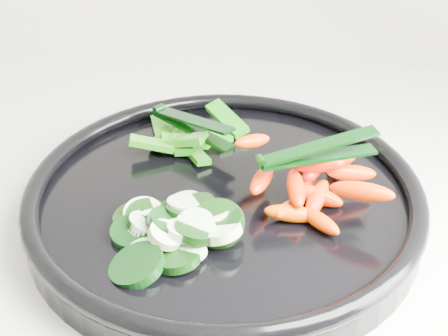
{
  "coord_description": "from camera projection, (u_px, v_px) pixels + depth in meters",
  "views": [
    {
      "loc": [
        -0.2,
        1.15,
        1.3
      ],
      "look_at": [
        -0.25,
        1.62,
        0.99
      ],
      "focal_mm": 50.0,
      "sensor_mm": 36.0,
      "label": 1
    }
  ],
  "objects": [
    {
      "name": "pepper_pile",
      "position": [
        188.0,
        137.0,
        0.66
      ],
      "size": [
        0.12,
        0.11,
        0.04
      ],
      "color": "#09680C",
      "rests_on": "veggie_tray"
    },
    {
      "name": "tong_pepper",
      "position": [
        190.0,
        124.0,
        0.65
      ],
      "size": [
        0.1,
        0.08,
        0.02
      ],
      "color": "black",
      "rests_on": "pepper_pile"
    },
    {
      "name": "tong_carrot",
      "position": [
        315.0,
        152.0,
        0.56
      ],
      "size": [
        0.11,
        0.05,
        0.02
      ],
      "color": "black",
      "rests_on": "carrot_pile"
    },
    {
      "name": "cucumber_pile",
      "position": [
        170.0,
        226.0,
        0.53
      ],
      "size": [
        0.14,
        0.14,
        0.04
      ],
      "color": "black",
      "rests_on": "veggie_tray"
    },
    {
      "name": "carrot_pile",
      "position": [
        313.0,
        182.0,
        0.57
      ],
      "size": [
        0.15,
        0.14,
        0.05
      ],
      "color": "#F53E00",
      "rests_on": "veggie_tray"
    },
    {
      "name": "veggie_tray",
      "position": [
        224.0,
        198.0,
        0.59
      ],
      "size": [
        0.38,
        0.38,
        0.04
      ],
      "color": "black",
      "rests_on": "counter"
    }
  ]
}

